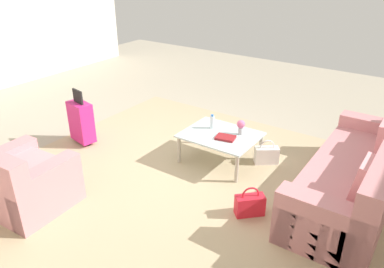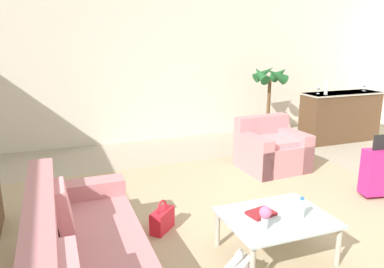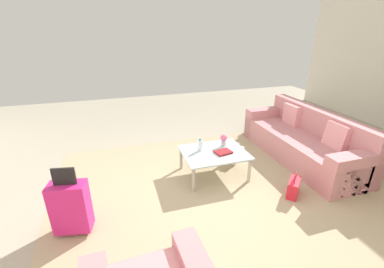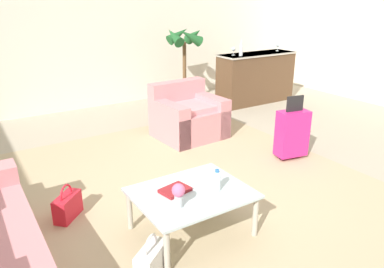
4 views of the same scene
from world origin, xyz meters
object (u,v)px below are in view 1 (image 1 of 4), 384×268
(armchair, at_px, (21,185))
(handbag_white, at_px, (267,155))
(couch, at_px, (360,179))
(flower_vase, at_px, (241,126))
(handbag_red, at_px, (250,205))
(coffee_table, at_px, (221,137))
(suitcase_magenta, at_px, (81,121))
(water_bottle, at_px, (212,122))
(coffee_table_book, at_px, (225,138))

(armchair, bearing_deg, handbag_white, -126.90)
(couch, distance_m, flower_vase, 1.59)
(handbag_red, distance_m, handbag_white, 1.19)
(coffee_table, bearing_deg, armchair, 59.08)
(armchair, height_order, handbag_white, armchair)
(flower_vase, xyz_separation_m, suitcase_magenta, (2.22, 0.85, -0.18))
(couch, relative_size, flower_vase, 12.04)
(armchair, relative_size, handbag_red, 2.75)
(water_bottle, relative_size, handbag_white, 0.57)
(suitcase_magenta, xyz_separation_m, handbag_red, (-2.88, 0.14, -0.23))
(water_bottle, bearing_deg, coffee_table, 153.43)
(coffee_table_book, distance_m, handbag_red, 1.12)
(flower_vase, xyz_separation_m, handbag_white, (-0.34, -0.16, -0.41))
(suitcase_magenta, bearing_deg, couch, -168.09)
(flower_vase, bearing_deg, water_bottle, 6.79)
(suitcase_magenta, relative_size, handbag_red, 2.37)
(couch, xyz_separation_m, suitcase_magenta, (3.79, 0.80, 0.06))
(handbag_red, relative_size, handbag_white, 1.00)
(couch, distance_m, handbag_red, 1.32)
(coffee_table_book, bearing_deg, armchair, 44.55)
(couch, bearing_deg, suitcase_magenta, 11.91)
(handbag_red, bearing_deg, handbag_white, -74.38)
(handbag_white, bearing_deg, armchair, 53.10)
(suitcase_magenta, height_order, handbag_red, suitcase_magenta)
(water_bottle, distance_m, flower_vase, 0.42)
(coffee_table_book, bearing_deg, suitcase_magenta, 5.05)
(coffee_table, relative_size, suitcase_magenta, 1.17)
(couch, height_order, handbag_white, couch)
(handbag_red, bearing_deg, couch, -134.24)
(water_bottle, bearing_deg, handbag_red, 138.96)
(couch, relative_size, suitcase_magenta, 2.90)
(water_bottle, xyz_separation_m, suitcase_magenta, (1.80, 0.80, -0.15))
(couch, xyz_separation_m, handbag_white, (1.24, -0.21, -0.17))
(handbag_white, bearing_deg, coffee_table_book, 41.37)
(armchair, xyz_separation_m, flower_vase, (-1.52, -2.31, 0.25))
(coffee_table_book, relative_size, handbag_white, 0.69)
(coffee_table_book, xyz_separation_m, handbag_red, (-0.76, 0.76, -0.30))
(armchair, height_order, flower_vase, armchair)
(armchair, xyz_separation_m, coffee_table, (-1.30, -2.16, 0.07))
(couch, xyz_separation_m, handbag_red, (0.92, 0.94, -0.17))
(water_bottle, relative_size, handbag_red, 0.57)
(coffee_table, bearing_deg, flower_vase, -145.71)
(suitcase_magenta, bearing_deg, armchair, 115.67)
(flower_vase, distance_m, suitcase_magenta, 2.38)
(water_bottle, height_order, handbag_red, water_bottle)
(couch, height_order, coffee_table_book, couch)
(flower_vase, bearing_deg, coffee_table, 34.29)
(handbag_red, height_order, handbag_white, same)
(flower_vase, relative_size, handbag_white, 0.57)
(coffee_table, bearing_deg, suitcase_magenta, 19.29)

